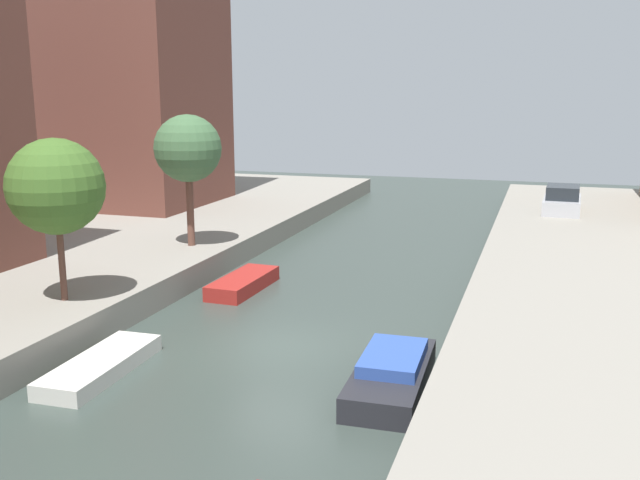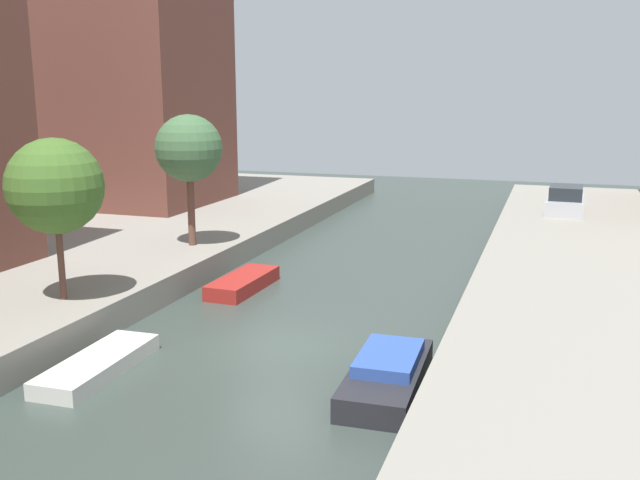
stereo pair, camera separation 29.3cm
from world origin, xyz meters
name	(u,v)px [view 2 (the right image)]	position (x,y,z in m)	size (l,w,h in m)	color
ground_plane	(272,347)	(0.00, 0.00, 0.00)	(84.00, 84.00, 0.00)	#333D38
apartment_tower_far	(119,7)	(-16.00, 17.09, 11.91)	(10.00, 8.45, 21.82)	brown
street_tree_2	(55,186)	(-6.72, -0.62, 4.53)	(2.90, 2.90, 4.99)	brown
street_tree_3	(189,149)	(-6.72, 7.60, 5.01)	(2.75, 2.75, 5.42)	brown
parked_car	(565,201)	(8.19, 21.11, 1.60)	(2.04, 4.24, 1.44)	#B7B7BC
moored_boat_left_2	(98,365)	(-3.67, -3.22, 0.22)	(1.50, 4.10, 0.45)	beige
moored_boat_left_3	(243,283)	(-3.33, 5.24, 0.27)	(1.47, 3.82, 0.54)	maroon
moored_boat_right_2	(387,374)	(3.86, -1.78, 0.40)	(1.85, 4.49, 0.93)	#232328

